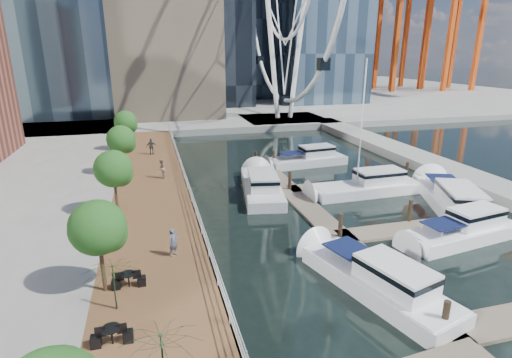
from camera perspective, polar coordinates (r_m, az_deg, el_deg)
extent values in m
plane|color=black|center=(20.37, 14.38, -18.89)|extent=(520.00, 520.00, 0.00)
cube|color=brown|center=(31.19, -14.50, -4.46)|extent=(6.00, 60.00, 1.00)
cube|color=#595954|center=(31.30, -9.01, -4.01)|extent=(0.25, 60.00, 1.00)
cube|color=gray|center=(116.90, -10.88, 11.75)|extent=(200.00, 114.00, 1.00)
cube|color=gray|center=(45.95, 24.34, 1.65)|extent=(4.00, 60.00, 1.00)
cube|color=gray|center=(70.74, 3.98, 8.32)|extent=(14.00, 12.00, 1.00)
cube|color=#6D6051|center=(29.22, 10.11, -6.54)|extent=(2.00, 32.00, 0.20)
cube|color=#6D6051|center=(30.63, 22.02, -6.46)|extent=(12.00, 2.00, 0.20)
cube|color=#6D6051|center=(38.45, 13.27, -0.76)|extent=(12.00, 2.00, 0.20)
cylinder|color=white|center=(69.06, 2.15, 19.36)|extent=(0.80, 0.80, 26.00)
cylinder|color=white|center=(70.69, 6.26, 19.24)|extent=(0.80, 0.80, 26.00)
cylinder|color=#3F2B1C|center=(20.65, -21.04, -11.79)|extent=(0.20, 0.20, 2.40)
sphere|color=#265B1E|center=(19.75, -21.71, -6.45)|extent=(2.60, 2.60, 2.60)
cylinder|color=#3F2B1C|center=(29.78, -19.33, -2.48)|extent=(0.20, 0.20, 2.40)
sphere|color=#265B1E|center=(29.16, -19.74, 1.40)|extent=(2.60, 2.60, 2.60)
cylinder|color=#3F2B1C|center=(39.33, -18.45, 2.40)|extent=(0.20, 0.20, 2.40)
sphere|color=#265B1E|center=(38.86, -18.74, 5.38)|extent=(2.60, 2.60, 2.60)
cylinder|color=#3F2B1C|center=(49.06, -17.91, 5.36)|extent=(0.20, 0.20, 2.40)
sphere|color=#265B1E|center=(48.69, -18.14, 7.77)|extent=(2.60, 2.60, 2.60)
imported|color=#535A6F|center=(23.01, -11.73, -8.85)|extent=(0.71, 0.66, 1.64)
imported|color=gray|center=(36.98, -13.33, 1.41)|extent=(0.77, 0.94, 1.79)
imported|color=#363D44|center=(46.09, -14.70, 4.52)|extent=(1.08, 0.45, 1.84)
imported|color=#103B13|center=(19.13, -19.62, -14.32)|extent=(3.18, 3.21, 2.28)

